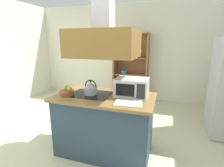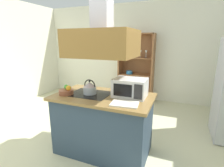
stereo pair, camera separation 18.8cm
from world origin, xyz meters
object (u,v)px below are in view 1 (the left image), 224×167
(kettle, at_px, (91,88))
(fruit_bowl, at_px, (67,92))
(microwave, at_px, (132,87))
(cutting_board, at_px, (128,103))
(dish_cabinet, at_px, (131,71))

(kettle, height_order, fruit_bowl, kettle)
(fruit_bowl, bearing_deg, kettle, 25.13)
(microwave, bearing_deg, cutting_board, -84.90)
(cutting_board, bearing_deg, kettle, 160.36)
(cutting_board, distance_m, microwave, 0.36)
(kettle, bearing_deg, dish_cabinet, 88.58)
(cutting_board, relative_size, fruit_bowl, 1.58)
(kettle, bearing_deg, cutting_board, -19.64)
(microwave, bearing_deg, dish_cabinet, 102.22)
(microwave, relative_size, fruit_bowl, 2.14)
(microwave, distance_m, fruit_bowl, 0.94)
(kettle, distance_m, cutting_board, 0.66)
(kettle, relative_size, cutting_board, 0.64)
(dish_cabinet, distance_m, microwave, 2.50)
(kettle, xyz_separation_m, cutting_board, (0.62, -0.22, -0.08))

